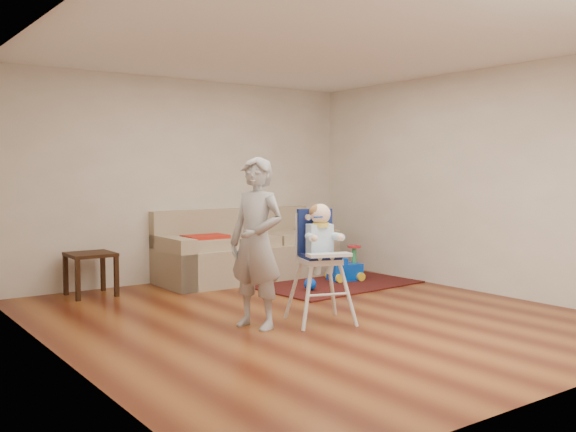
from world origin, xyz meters
TOP-DOWN VIEW (x-y plane):
  - ground at (0.00, 0.00)m, footprint 5.50×5.50m
  - room_envelope at (0.00, 0.53)m, footprint 5.04×5.52m
  - sofa at (0.67, 2.30)m, footprint 2.46×1.02m
  - side_table at (-1.45, 2.38)m, footprint 0.51×0.51m
  - area_rug at (1.37, 1.37)m, footprint 2.17×1.70m
  - ride_on_toy at (1.64, 1.38)m, footprint 0.48×0.38m
  - toy_ball at (0.81, 1.06)m, footprint 0.15×0.15m
  - high_chair at (-0.09, -0.26)m, footprint 0.68×0.68m
  - adult at (-0.70, -0.06)m, footprint 0.55×0.68m

SIDE VIEW (x-z plane):
  - ground at x=0.00m, z-range 0.00..0.00m
  - area_rug at x=1.37m, z-range 0.00..0.02m
  - toy_ball at x=0.81m, z-range 0.02..0.17m
  - ride_on_toy at x=1.64m, z-range 0.02..0.48m
  - side_table at x=-1.45m, z-range 0.00..0.51m
  - sofa at x=0.67m, z-range 0.00..0.95m
  - high_chair at x=-0.09m, z-range -0.02..1.15m
  - adult at x=-0.70m, z-range 0.00..1.60m
  - room_envelope at x=0.00m, z-range 0.52..3.24m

